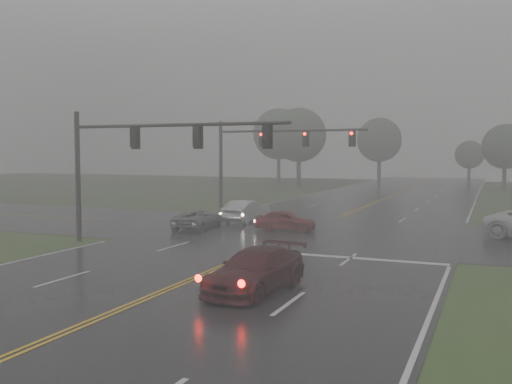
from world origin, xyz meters
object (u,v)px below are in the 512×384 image
at_px(sedan_silver, 246,222).
at_px(car_grey, 198,229).
at_px(sedan_red, 285,231).
at_px(signal_gantry_far, 263,148).
at_px(sedan_maroon, 256,291).
at_px(signal_gantry_near, 136,151).

bearing_deg(sedan_silver, car_grey, 74.91).
height_order(sedan_red, car_grey, sedan_red).
bearing_deg(signal_gantry_far, sedan_maroon, -68.51).
distance_m(sedan_maroon, signal_gantry_far, 26.20).
bearing_deg(car_grey, sedan_red, -171.96).
height_order(sedan_silver, signal_gantry_near, signal_gantry_near).
xyz_separation_m(sedan_silver, car_grey, (-1.41, -4.28, 0.00)).
relative_size(signal_gantry_near, signal_gantry_far, 1.01).
relative_size(sedan_maroon, signal_gantry_far, 0.41).
height_order(sedan_maroon, signal_gantry_far, signal_gantry_far).
distance_m(sedan_silver, signal_gantry_near, 12.17).
height_order(sedan_maroon, signal_gantry_near, signal_gantry_near).
height_order(car_grey, signal_gantry_near, signal_gantry_near).
relative_size(sedan_red, signal_gantry_near, 0.30).
bearing_deg(signal_gantry_far, sedan_red, -60.59).
relative_size(sedan_red, signal_gantry_far, 0.31).
relative_size(sedan_maroon, signal_gantry_near, 0.41).
distance_m(sedan_maroon, signal_gantry_near, 12.46).
distance_m(sedan_red, signal_gantry_near, 10.69).
xyz_separation_m(sedan_maroon, sedan_red, (-4.15, 14.58, 0.00)).
xyz_separation_m(sedan_red, sedan_silver, (-3.96, 3.13, 0.00)).
distance_m(sedan_silver, signal_gantry_far, 8.14).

